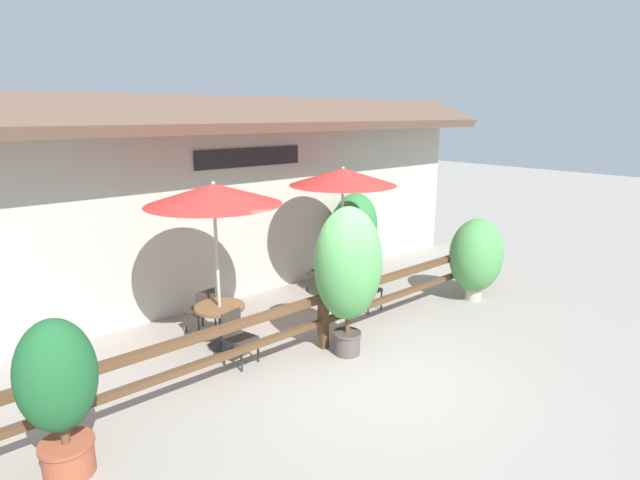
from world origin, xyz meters
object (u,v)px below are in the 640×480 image
chair_near_streetside (237,335)px  potted_plant_small_flowering (355,225)px  potted_plant_entrance_palm (348,267)px  dining_table_middle (342,273)px  potted_plant_broad_leaf (476,256)px  chair_middle_streetside (366,286)px  patio_umbrella_middle (343,177)px  patio_umbrella_near (214,194)px  dining_table_near (220,314)px  chair_near_wallside (202,309)px  potted_plant_corner_fern (58,388)px  chair_middle_wallside (321,271)px

chair_near_streetside → potted_plant_small_flowering: size_ratio=0.42×
potted_plant_entrance_palm → potted_plant_small_flowering: size_ratio=1.22×
dining_table_middle → potted_plant_broad_leaf: 2.85m
dining_table_middle → chair_middle_streetside: 0.70m
patio_umbrella_middle → patio_umbrella_near: bearing=-175.0°
dining_table_near → chair_middle_streetside: chair_middle_streetside is taller
patio_umbrella_near → potted_plant_small_flowering: (4.49, 1.33, -1.39)m
chair_near_wallside → potted_plant_corner_fern: (-2.88, -2.34, 0.59)m
potted_plant_broad_leaf → potted_plant_entrance_palm: 3.80m
patio_umbrella_near → patio_umbrella_middle: bearing=5.0°
chair_middle_wallside → potted_plant_corner_fern: bearing=15.1°
chair_near_wallside → chair_near_streetside: bearing=75.1°
dining_table_near → chair_near_wallside: chair_near_wallside is taller
chair_near_wallside → potted_plant_broad_leaf: 5.69m
patio_umbrella_near → potted_plant_small_flowering: size_ratio=1.40×
patio_umbrella_near → patio_umbrella_middle: 3.09m
chair_near_streetside → potted_plant_entrance_palm: bearing=-45.0°
chair_near_streetside → dining_table_middle: bearing=2.6°
chair_near_streetside → chair_near_wallside: 1.37m
dining_table_middle → potted_plant_broad_leaf: bearing=-40.6°
dining_table_near → potted_plant_broad_leaf: size_ratio=0.48×
chair_near_streetside → dining_table_middle: 3.30m
dining_table_near → chair_middle_streetside: size_ratio=1.00×
potted_plant_entrance_palm → potted_plant_corner_fern: bearing=-179.2°
chair_near_wallside → potted_plant_broad_leaf: size_ratio=0.48×
patio_umbrella_near → potted_plant_entrance_palm: patio_umbrella_near is taller
potted_plant_corner_fern → potted_plant_small_flowering: potted_plant_small_flowering is taller
dining_table_near → potted_plant_entrance_palm: bearing=-47.7°
chair_near_wallside → dining_table_middle: 3.09m
potted_plant_broad_leaf → potted_plant_entrance_palm: size_ratio=0.71×
potted_plant_small_flowering → patio_umbrella_middle: bearing=-143.3°
patio_umbrella_near → chair_near_wallside: size_ratio=3.35×
patio_umbrella_middle → dining_table_near: bearing=-175.0°
chair_near_wallside → patio_umbrella_near: bearing=77.9°
patio_umbrella_middle → potted_plant_entrance_palm: bearing=-131.0°
chair_middle_streetside → potted_plant_small_flowering: potted_plant_small_flowering is taller
potted_plant_entrance_palm → potted_plant_small_flowering: (3.04, 2.92, -0.27)m
dining_table_near → potted_plant_entrance_palm: (1.45, -1.60, 0.92)m
potted_plant_corner_fern → potted_plant_broad_leaf: bearing=0.6°
dining_table_middle → patio_umbrella_middle: bearing=-63.4°
chair_near_streetside → chair_middle_streetside: (3.19, 0.27, 0.00)m
chair_middle_wallside → potted_plant_broad_leaf: bearing=121.5°
dining_table_near → dining_table_middle: size_ratio=1.00×
patio_umbrella_near → potted_plant_entrance_palm: (1.45, -1.60, -1.12)m
chair_middle_wallside → potted_plant_broad_leaf: potted_plant_broad_leaf is taller
patio_umbrella_near → potted_plant_broad_leaf: bearing=-16.7°
dining_table_middle → patio_umbrella_near: bearing=-175.0°
potted_plant_entrance_palm → dining_table_middle: bearing=49.0°
chair_near_streetside → potted_plant_corner_fern: size_ratio=0.46×
dining_table_near → chair_near_streetside: chair_near_streetside is taller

